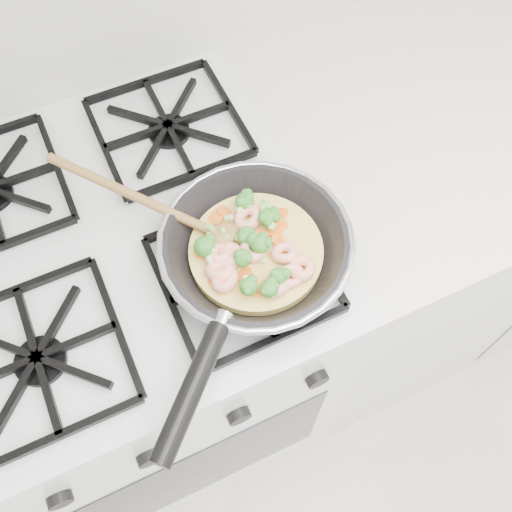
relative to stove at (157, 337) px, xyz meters
name	(u,v)px	position (x,y,z in m)	size (l,w,h in m)	color
stove	(157,337)	(0.00, 0.00, 0.00)	(0.60, 0.60, 0.92)	white
counter_right	(459,209)	(0.80, 0.00, -0.01)	(1.00, 0.60, 0.90)	white
skillet	(253,251)	(0.17, -0.14, 0.49)	(0.37, 0.46, 0.10)	black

